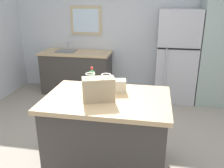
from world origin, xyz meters
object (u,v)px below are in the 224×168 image
object	(u,v)px
refrigerator	(176,56)
tall_cabinet	(214,52)
kitchen_island	(107,133)
small_box	(120,86)
bottle	(92,79)
shopping_bag	(98,89)

from	to	relation	value
refrigerator	tall_cabinet	world-z (taller)	tall_cabinet
kitchen_island	tall_cabinet	world-z (taller)	tall_cabinet
kitchen_island	refrigerator	world-z (taller)	refrigerator
small_box	bottle	bearing A→B (deg)	172.68
shopping_bag	bottle	bearing A→B (deg)	115.25
refrigerator	shopping_bag	world-z (taller)	refrigerator
kitchen_island	refrigerator	bearing A→B (deg)	68.85
tall_cabinet	kitchen_island	bearing A→B (deg)	-124.34
shopping_bag	small_box	distance (m)	0.35
bottle	refrigerator	bearing A→B (deg)	61.55
refrigerator	kitchen_island	bearing A→B (deg)	-111.15
refrigerator	bottle	bearing A→B (deg)	-118.45
refrigerator	bottle	xyz separation A→B (m)	(-1.13, -2.08, 0.16)
tall_cabinet	refrigerator	bearing A→B (deg)	-179.98
small_box	bottle	distance (m)	0.35
small_box	bottle	world-z (taller)	bottle
tall_cabinet	bottle	size ratio (longest dim) A/B	7.48
refrigerator	tall_cabinet	bearing A→B (deg)	0.02
shopping_bag	small_box	world-z (taller)	shopping_bag
bottle	kitchen_island	bearing A→B (deg)	-45.97
kitchen_island	refrigerator	size ratio (longest dim) A/B	0.77
refrigerator	tall_cabinet	size ratio (longest dim) A/B	0.88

